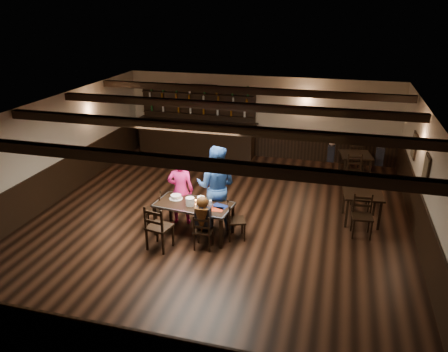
% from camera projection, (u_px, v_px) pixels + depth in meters
% --- Properties ---
extents(ground, '(10.00, 10.00, 0.00)m').
position_uv_depth(ground, '(219.00, 221.00, 10.53)').
color(ground, black).
rests_on(ground, ground).
extents(room_shell, '(9.02, 10.02, 2.71)m').
position_uv_depth(room_shell, '(219.00, 152.00, 9.91)').
color(room_shell, beige).
rests_on(room_shell, ground).
extents(dining_table, '(1.79, 1.03, 0.75)m').
position_uv_depth(dining_table, '(194.00, 207.00, 9.72)').
color(dining_table, black).
rests_on(dining_table, ground).
extents(chair_near_left, '(0.55, 0.53, 1.02)m').
position_uv_depth(chair_near_left, '(157.00, 225.00, 9.10)').
color(chair_near_left, black).
rests_on(chair_near_left, ground).
extents(chair_near_right, '(0.40, 0.38, 0.82)m').
position_uv_depth(chair_near_right, '(203.00, 230.00, 9.17)').
color(chair_near_right, black).
rests_on(chair_near_right, ground).
extents(chair_end_left, '(0.48, 0.49, 0.84)m').
position_uv_depth(chair_end_left, '(157.00, 208.00, 10.12)').
color(chair_end_left, black).
rests_on(chair_end_left, ground).
extents(chair_end_right, '(0.51, 0.52, 0.87)m').
position_uv_depth(chair_end_right, '(233.00, 218.00, 9.60)').
color(chair_end_right, black).
rests_on(chair_end_right, ground).
extents(chair_far_pushed, '(0.38, 0.36, 0.80)m').
position_uv_depth(chair_far_pushed, '(178.00, 189.00, 11.15)').
color(chair_far_pushed, black).
rests_on(chair_far_pushed, ground).
extents(woman_pink, '(0.68, 0.52, 1.66)m').
position_uv_depth(woman_pink, '(181.00, 190.00, 10.19)').
color(woman_pink, '#F4358B').
rests_on(woman_pink, ground).
extents(man_blue, '(0.97, 0.77, 1.96)m').
position_uv_depth(man_blue, '(216.00, 187.00, 10.02)').
color(man_blue, navy).
rests_on(man_blue, ground).
extents(seated_person, '(0.32, 0.48, 0.78)m').
position_uv_depth(seated_person, '(203.00, 214.00, 9.09)').
color(seated_person, black).
rests_on(seated_person, ground).
extents(cake, '(0.30, 0.30, 0.10)m').
position_uv_depth(cake, '(176.00, 197.00, 9.92)').
color(cake, white).
rests_on(cake, dining_table).
extents(plate_stack_a, '(0.19, 0.19, 0.18)m').
position_uv_depth(plate_stack_a, '(190.00, 201.00, 9.59)').
color(plate_stack_a, white).
rests_on(plate_stack_a, dining_table).
extents(plate_stack_b, '(0.16, 0.16, 0.19)m').
position_uv_depth(plate_stack_b, '(201.00, 201.00, 9.62)').
color(plate_stack_b, white).
rests_on(plate_stack_b, dining_table).
extents(tea_light, '(0.05, 0.05, 0.06)m').
position_uv_depth(tea_light, '(196.00, 201.00, 9.79)').
color(tea_light, '#A5A8AD').
rests_on(tea_light, dining_table).
extents(salt_shaker, '(0.04, 0.04, 0.09)m').
position_uv_depth(salt_shaker, '(207.00, 207.00, 9.46)').
color(salt_shaker, silver).
rests_on(salt_shaker, dining_table).
extents(pepper_shaker, '(0.04, 0.04, 0.09)m').
position_uv_depth(pepper_shaker, '(213.00, 206.00, 9.48)').
color(pepper_shaker, '#A5A8AD').
rests_on(pepper_shaker, dining_table).
extents(drink_glass, '(0.07, 0.07, 0.11)m').
position_uv_depth(drink_glass, '(210.00, 202.00, 9.64)').
color(drink_glass, silver).
rests_on(drink_glass, dining_table).
extents(menu_red, '(0.36, 0.26, 0.00)m').
position_uv_depth(menu_red, '(215.00, 209.00, 9.45)').
color(menu_red, maroon).
rests_on(menu_red, dining_table).
extents(menu_blue, '(0.40, 0.33, 0.00)m').
position_uv_depth(menu_blue, '(220.00, 206.00, 9.58)').
color(menu_blue, '#0F1A4C').
rests_on(menu_blue, dining_table).
extents(bar_counter, '(4.18, 0.70, 2.20)m').
position_uv_depth(bar_counter, '(197.00, 133.00, 14.99)').
color(bar_counter, black).
rests_on(bar_counter, ground).
extents(back_table_a, '(0.97, 0.97, 0.75)m').
position_uv_depth(back_table_a, '(363.00, 196.00, 10.29)').
color(back_table_a, black).
rests_on(back_table_a, ground).
extents(back_table_b, '(1.03, 1.03, 0.75)m').
position_uv_depth(back_table_b, '(355.00, 157.00, 12.85)').
color(back_table_b, black).
rests_on(back_table_b, ground).
extents(bg_patron_left, '(0.21, 0.34, 0.69)m').
position_uv_depth(bg_patron_left, '(331.00, 150.00, 13.02)').
color(bg_patron_left, black).
rests_on(bg_patron_left, ground).
extents(bg_patron_right, '(0.25, 0.39, 0.78)m').
position_uv_depth(bg_patron_right, '(380.00, 151.00, 12.73)').
color(bg_patron_right, black).
rests_on(bg_patron_right, ground).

